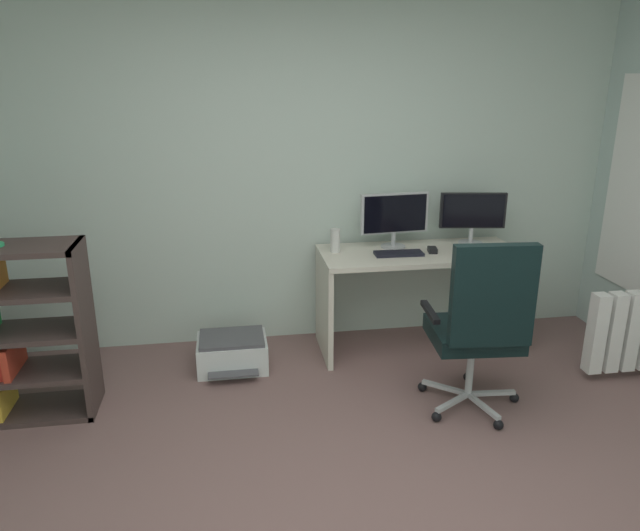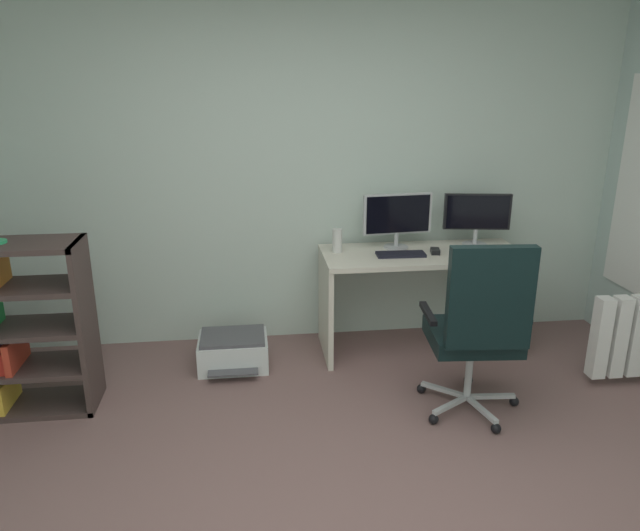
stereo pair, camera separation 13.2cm
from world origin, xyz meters
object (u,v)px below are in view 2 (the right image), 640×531
Objects in this scene: monitor_secondary at (477,214)px; desktop_speaker at (337,241)px; office_chair at (479,325)px; printer at (233,351)px; bookshelf at (5,331)px; desk at (421,279)px; keyboard at (401,254)px; monitor_main at (397,216)px; computer_mouse at (435,251)px.

monitor_secondary reaches higher than desktop_speaker.
office_chair is 2.31× the size of printer.
desktop_speaker is 2.18m from bookshelf.
bookshelf reaches higher than desk.
keyboard is 0.32× the size of bookshelf.
desktop_speaker is at bearing -173.86° from monitor_main.
office_chair is at bearing -30.23° from printer.
monitor_main is at bearing 141.91° from desk.
monitor_secondary reaches higher than bookshelf.
monitor_main reaches higher than monitor_secondary.
desk is 4.22× the size of keyboard.
desk reaches higher than printer.
desktop_speaker reaches higher than computer_mouse.
keyboard is at bearing -18.61° from desktop_speaker.
computer_mouse is at bearing 88.73° from office_chair.
desk is 0.23m from computer_mouse.
computer_mouse is 1.59m from printer.
computer_mouse is 0.21× the size of printer.
keyboard is 0.46m from desktop_speaker.
bookshelf is (-2.74, 0.43, -0.08)m from office_chair.
office_chair is (-0.02, -0.91, -0.17)m from computer_mouse.
monitor_main reaches higher than desktop_speaker.
desk is 2.73m from bookshelf.
desktop_speaker is at bearing 172.40° from desk.
printer is (-1.42, 0.83, -0.48)m from office_chair.
monitor_main is at bearing 101.57° from office_chair.
monitor_secondary is 0.46× the size of bookshelf.
printer is (-1.20, -0.25, -0.87)m from monitor_main.
desk is at bearing 93.45° from office_chair.
bookshelf is (-2.50, -0.46, -0.24)m from keyboard.
keyboard is (-0.01, -0.19, -0.23)m from monitor_main.
monitor_secondary reaches higher than office_chair.
printer is at bearing -174.87° from desk.
monitor_secondary reaches higher than printer.
keyboard is at bearing 2.86° from printer.
monitor_secondary reaches higher than keyboard.
monitor_secondary is at bearing 35.95° from computer_mouse.
desk is 0.28m from keyboard.
monitor_secondary is at bearing 16.54° from desk.
printer is (-1.37, -0.12, -0.43)m from desk.
computer_mouse is (-0.36, -0.17, -0.22)m from monitor_secondary.
desk is 0.63m from monitor_secondary.
office_chair reaches higher than bookshelf.
desktop_speaker is (-1.04, -0.05, -0.15)m from monitor_secondary.
monitor_main is 2.98× the size of desktop_speaker.
office_chair reaches higher than desk.
computer_mouse reaches higher than printer.
bookshelf is at bearing -168.23° from monitor_secondary.
keyboard is at bearing 104.82° from office_chair.
monitor_secondary is at bearing 7.94° from printer.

